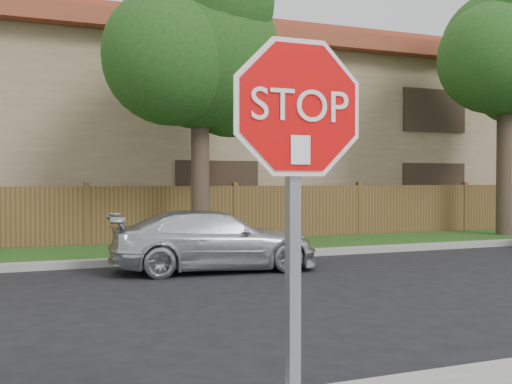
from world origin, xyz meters
name	(u,v)px	position (x,y,z in m)	size (l,w,h in m)	color
far_curb	(104,263)	(0.00, 8.15, 0.07)	(70.00, 0.30, 0.15)	gray
grass_strip	(94,254)	(0.00, 9.80, 0.06)	(70.00, 3.00, 0.12)	#1E4714
fence	(87,218)	(0.00, 11.40, 0.80)	(70.00, 0.12, 1.60)	#52371D
apartment_building	(69,128)	(0.00, 17.00, 3.53)	(35.20, 9.20, 7.20)	#8D7457
tree_mid	(202,50)	(2.52, 9.57, 4.87)	(4.80, 3.90, 7.35)	#382B21
tree_right	(509,52)	(12.02, 9.57, 5.57)	(4.80, 3.90, 8.20)	#382B21
stop_sign	(297,169)	(-0.23, -1.48, 1.83)	(1.01, 0.13, 2.55)	gray
sedan_right	(214,240)	(1.94, 6.80, 0.59)	(1.64, 4.05, 1.17)	silver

